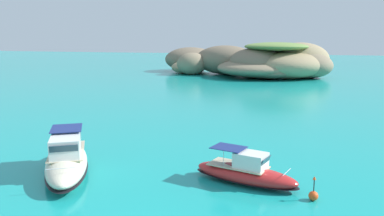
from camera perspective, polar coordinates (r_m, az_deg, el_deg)
islet_large at (r=91.65m, az=12.56°, el=6.41°), size 31.28×29.06×8.14m
islet_small at (r=100.79m, az=2.11°, el=7.11°), size 29.19×22.50×7.25m
motorboat_cream at (r=27.94m, az=-18.15°, el=-7.53°), size 7.13×9.36×2.90m
motorboat_red at (r=25.28m, az=7.99°, el=-9.51°), size 7.40×3.89×2.23m
channel_buoy at (r=23.77m, az=17.62°, el=-12.23°), size 0.56×0.56×1.48m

